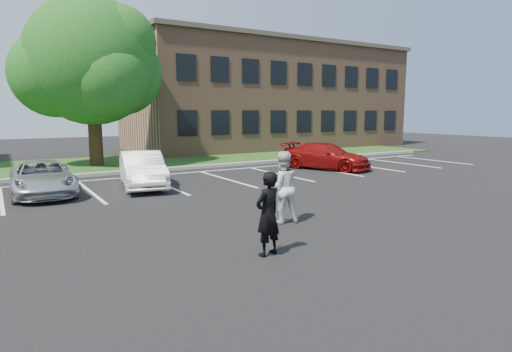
{
  "coord_description": "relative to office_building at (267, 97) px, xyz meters",
  "views": [
    {
      "loc": [
        -5.68,
        -8.23,
        2.87
      ],
      "look_at": [
        0.0,
        1.0,
        1.25
      ],
      "focal_mm": 30.0,
      "sensor_mm": 36.0,
      "label": 1
    }
  ],
  "objects": [
    {
      "name": "man_black_suit",
      "position": [
        -15.1,
        -23.24,
        -3.3
      ],
      "size": [
        0.71,
        0.56,
        1.71
      ],
      "primitive_type": "imported",
      "rotation": [
        0.0,
        0.0,
        3.4
      ],
      "color": "black",
      "rests_on": "ground"
    },
    {
      "name": "stall_lines",
      "position": [
        -12.6,
        -13.04,
        -4.15
      ],
      "size": [
        34.0,
        5.36,
        0.01
      ],
      "color": "silver",
      "rests_on": "ground"
    },
    {
      "name": "car_white_sedan",
      "position": [
        -14.87,
        -14.07,
        -3.47
      ],
      "size": [
        2.2,
        4.38,
        1.38
      ],
      "primitive_type": "imported",
      "rotation": [
        0.0,
        0.0,
        -0.18
      ],
      "color": "white",
      "rests_on": "ground"
    },
    {
      "name": "man_white_shirt",
      "position": [
        -13.37,
        -21.26,
        -3.22
      ],
      "size": [
        1.06,
        0.91,
        1.88
      ],
      "primitive_type": "imported",
      "rotation": [
        0.0,
        0.0,
        2.9
      ],
      "color": "silver",
      "rests_on": "ground"
    },
    {
      "name": "car_red_compact",
      "position": [
        -5.32,
        -13.7,
        -3.5
      ],
      "size": [
        3.46,
        4.9,
        1.32
      ],
      "primitive_type": "imported",
      "rotation": [
        0.0,
        0.0,
        0.4
      ],
      "color": "maroon",
      "rests_on": "ground"
    },
    {
      "name": "car_silver_minivan",
      "position": [
        -18.31,
        -13.81,
        -3.56
      ],
      "size": [
        2.14,
        4.38,
        1.2
      ],
      "primitive_type": "imported",
      "rotation": [
        0.0,
        0.0,
        -0.03
      ],
      "color": "#B7B9BE",
      "rests_on": "ground"
    },
    {
      "name": "tree",
      "position": [
        -14.95,
        -6.32,
        1.19
      ],
      "size": [
        7.8,
        7.2,
        8.8
      ],
      "color": "black",
      "rests_on": "ground"
    },
    {
      "name": "ground_plane",
      "position": [
        -14.0,
        -21.99,
        -4.16
      ],
      "size": [
        90.0,
        90.0,
        0.0
      ],
      "primitive_type": "plane",
      "color": "black",
      "rests_on": "ground"
    },
    {
      "name": "curb",
      "position": [
        -14.0,
        -9.99,
        -4.08
      ],
      "size": [
        40.0,
        0.3,
        0.15
      ],
      "primitive_type": "cube",
      "color": "gray",
      "rests_on": "ground"
    },
    {
      "name": "grass_strip",
      "position": [
        -14.0,
        -5.99,
        -4.12
      ],
      "size": [
        44.0,
        8.0,
        0.08
      ],
      "primitive_type": "cube",
      "color": "#233F11",
      "rests_on": "ground"
    },
    {
      "name": "office_building",
      "position": [
        0.0,
        0.0,
        0.0
      ],
      "size": [
        22.4,
        10.4,
        8.3
      ],
      "color": "#8C664A",
      "rests_on": "ground"
    }
  ]
}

